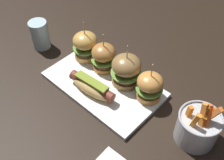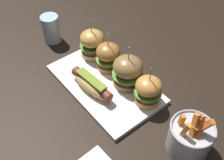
# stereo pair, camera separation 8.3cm
# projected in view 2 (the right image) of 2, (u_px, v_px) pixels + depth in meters

# --- Properties ---
(ground_plane) EXTENTS (3.00, 3.00, 0.00)m
(ground_plane) POSITION_uv_depth(u_px,v_px,m) (105.00, 85.00, 0.89)
(ground_plane) COLOR black
(platter_main) EXTENTS (0.37, 0.22, 0.01)m
(platter_main) POSITION_uv_depth(u_px,v_px,m) (105.00, 84.00, 0.88)
(platter_main) COLOR white
(platter_main) RESTS_ON ground
(hot_dog) EXTENTS (0.16, 0.07, 0.05)m
(hot_dog) POSITION_uv_depth(u_px,v_px,m) (91.00, 84.00, 0.84)
(hot_dog) COLOR #E1B465
(hot_dog) RESTS_ON platter_main
(slider_far_left) EXTENTS (0.09, 0.09, 0.14)m
(slider_far_left) POSITION_uv_depth(u_px,v_px,m) (92.00, 43.00, 0.93)
(slider_far_left) COLOR gold
(slider_far_left) RESTS_ON platter_main
(slider_center_left) EXTENTS (0.08, 0.08, 0.14)m
(slider_center_left) POSITION_uv_depth(u_px,v_px,m) (108.00, 56.00, 0.89)
(slider_center_left) COLOR #A86E34
(slider_center_left) RESTS_ON platter_main
(slider_center_right) EXTENTS (0.10, 0.10, 0.15)m
(slider_center_right) POSITION_uv_depth(u_px,v_px,m) (128.00, 71.00, 0.84)
(slider_center_right) COLOR olive
(slider_center_right) RESTS_ON platter_main
(slider_far_right) EXTENTS (0.08, 0.08, 0.13)m
(slider_far_right) POSITION_uv_depth(u_px,v_px,m) (148.00, 90.00, 0.79)
(slider_far_right) COLOR #C9873F
(slider_far_right) RESTS_ON platter_main
(fries_bucket) EXTENTS (0.12, 0.12, 0.15)m
(fries_bucket) POSITION_uv_depth(u_px,v_px,m) (190.00, 137.00, 0.69)
(fries_bucket) COLOR #B7BABF
(fries_bucket) RESTS_ON ground
(water_glass) EXTENTS (0.07, 0.07, 0.11)m
(water_glass) POSITION_uv_depth(u_px,v_px,m) (51.00, 29.00, 1.01)
(water_glass) COLOR silver
(water_glass) RESTS_ON ground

